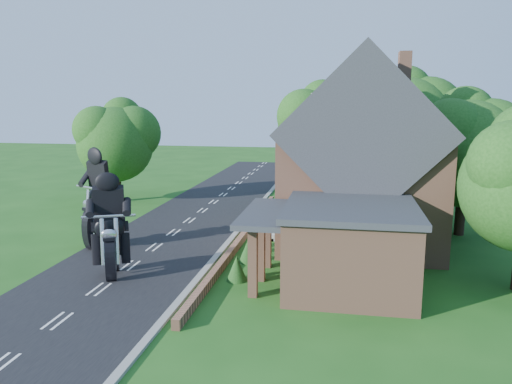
% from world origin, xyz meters
% --- Properties ---
extents(ground, '(120.00, 120.00, 0.00)m').
position_xyz_m(ground, '(0.00, 0.00, 0.00)').
color(ground, '#1B4F16').
rests_on(ground, ground).
extents(road, '(7.00, 80.00, 0.02)m').
position_xyz_m(road, '(0.00, 0.00, 0.01)').
color(road, black).
rests_on(road, ground).
extents(kerb, '(0.30, 80.00, 0.12)m').
position_xyz_m(kerb, '(3.65, 0.00, 0.06)').
color(kerb, gray).
rests_on(kerb, ground).
extents(garden_wall, '(0.30, 22.00, 0.40)m').
position_xyz_m(garden_wall, '(4.30, 5.00, 0.20)').
color(garden_wall, '#9B684F').
rests_on(garden_wall, ground).
extents(house, '(9.54, 8.64, 10.24)m').
position_xyz_m(house, '(10.49, 6.00, 4.34)').
color(house, '#9B684F').
rests_on(house, ground).
extents(annex, '(7.05, 5.94, 3.44)m').
position_xyz_m(annex, '(9.87, -0.80, 1.77)').
color(annex, '#9B684F').
rests_on(annex, ground).
extents(tree_house_right, '(6.51, 6.00, 8.40)m').
position_xyz_m(tree_house_right, '(16.65, 8.62, 5.19)').
color(tree_house_right, black).
rests_on(tree_house_right, ground).
extents(tree_behind_house, '(7.81, 7.20, 10.08)m').
position_xyz_m(tree_behind_house, '(14.18, 16.14, 6.23)').
color(tree_behind_house, black).
rests_on(tree_behind_house, ground).
extents(tree_behind_left, '(6.94, 6.40, 9.16)m').
position_xyz_m(tree_behind_left, '(8.16, 17.13, 5.73)').
color(tree_behind_left, black).
rests_on(tree_behind_left, ground).
extents(tree_far_road, '(6.08, 5.60, 7.84)m').
position_xyz_m(tree_far_road, '(-6.86, 14.11, 4.84)').
color(tree_far_road, black).
rests_on(tree_far_road, ground).
extents(shrub_a, '(0.90, 0.90, 1.10)m').
position_xyz_m(shrub_a, '(5.30, -1.00, 0.55)').
color(shrub_a, '#163D13').
rests_on(shrub_a, ground).
extents(shrub_b, '(0.90, 0.90, 1.10)m').
position_xyz_m(shrub_b, '(5.30, 1.50, 0.55)').
color(shrub_b, '#163D13').
rests_on(shrub_b, ground).
extents(shrub_c, '(0.90, 0.90, 1.10)m').
position_xyz_m(shrub_c, '(5.30, 4.00, 0.55)').
color(shrub_c, '#163D13').
rests_on(shrub_c, ground).
extents(shrub_d, '(0.90, 0.90, 1.10)m').
position_xyz_m(shrub_d, '(5.30, 9.00, 0.55)').
color(shrub_d, '#163D13').
rests_on(shrub_d, ground).
extents(shrub_e, '(0.90, 0.90, 1.10)m').
position_xyz_m(shrub_e, '(5.30, 11.50, 0.55)').
color(shrub_e, '#163D13').
rests_on(shrub_e, ground).
extents(shrub_f, '(0.90, 0.90, 1.10)m').
position_xyz_m(shrub_f, '(5.30, 14.00, 0.55)').
color(shrub_f, '#163D13').
rests_on(shrub_f, ground).
extents(motorcycle_lead, '(0.90, 1.52, 1.38)m').
position_xyz_m(motorcycle_lead, '(-0.15, -1.47, 0.69)').
color(motorcycle_lead, black).
rests_on(motorcycle_lead, ground).
extents(motorcycle_follow, '(1.12, 1.71, 1.57)m').
position_xyz_m(motorcycle_follow, '(-2.72, 2.67, 0.79)').
color(motorcycle_follow, black).
rests_on(motorcycle_follow, ground).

